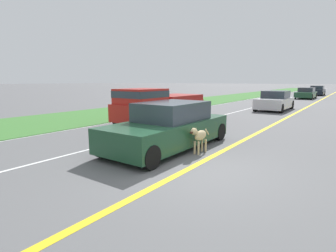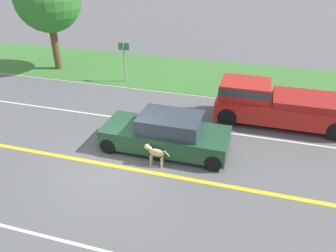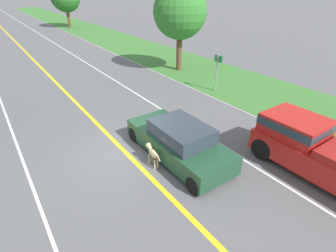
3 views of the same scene
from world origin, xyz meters
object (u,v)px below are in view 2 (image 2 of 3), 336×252
pickup_truck (275,103)px  street_sign (124,57)px  dog (155,152)px  ego_car (167,134)px

pickup_truck → street_sign: bearing=71.3°
pickup_truck → street_sign: size_ratio=2.42×
dog → ego_car: bearing=-2.3°
ego_car → dog: 1.15m
pickup_truck → ego_car: bearing=131.5°
ego_car → dog: ego_car is taller
ego_car → street_sign: street_sign is taller
pickup_truck → dog: bearing=138.9°
ego_car → pickup_truck: size_ratio=0.86×
street_sign → dog: bearing=-150.2°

